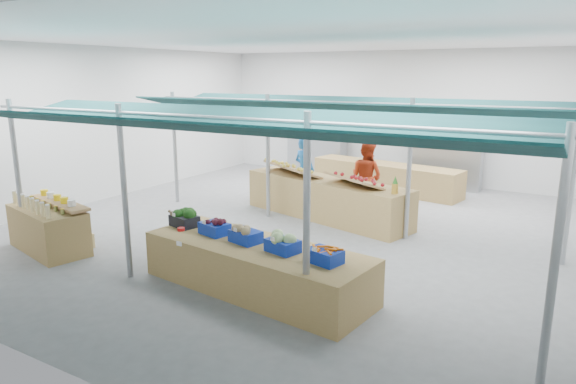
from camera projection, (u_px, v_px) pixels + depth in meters
The scene contains 23 objects.
floor at pixel (293, 227), 11.86m from camera, with size 13.00×13.00×0.00m, color slate.
hall at pixel (323, 108), 12.47m from camera, with size 13.00×13.00×13.00m.
pole_grid at pixel (282, 164), 9.61m from camera, with size 10.00×4.60×3.00m.
awnings at pixel (282, 112), 9.40m from camera, with size 9.50×7.08×0.30m.
back_shelving_left at pixel (317, 146), 17.91m from camera, with size 2.00×0.50×2.00m, color #B23F33.
back_shelving_right at pixel (447, 156), 15.69m from camera, with size 2.00×0.50×2.00m, color #B23F33.
bottle_shelf at pixel (50, 228), 10.24m from camera, with size 2.10×1.53×1.15m.
veg_counter at pixel (256, 267), 8.37m from camera, with size 3.96×1.32×0.77m, color olive.
fruit_counter at pixel (326, 199), 12.55m from camera, with size 4.50×1.07×0.96m, color olive.
far_counter at pixel (385, 177), 15.47m from camera, with size 4.65×0.93×0.84m, color olive.
crate_stack at pixel (333, 300), 7.42m from camera, with size 0.46×0.32×0.56m, color #0E2A9B.
vendor_left at pixel (304, 170), 13.97m from camera, with size 0.66×0.43×1.80m, color #1B63B4.
vendor_right at pixel (366, 177), 13.09m from camera, with size 0.87×0.68×1.80m, color #9E2D13.
crate_broccoli at pixel (184, 218), 9.26m from camera, with size 0.57×0.46×0.35m.
crate_beets at pixel (215, 227), 8.81m from camera, with size 0.57×0.46×0.29m.
crate_celeriac at pixel (246, 234), 8.39m from camera, with size 0.57×0.46×0.31m.
crate_cabbage at pixel (283, 242), 7.93m from camera, with size 0.57×0.46×0.35m.
crate_carrots at pixel (324, 255), 7.48m from camera, with size 0.57×0.46×0.29m.
sparrow at pixel (172, 213), 9.24m from camera, with size 0.12×0.09×0.11m.
pole_ribbon at pixel (181, 231), 8.00m from camera, with size 0.12×0.12×0.28m.
apple_heap_yellow at pixel (292, 168), 13.07m from camera, with size 2.00×1.56×0.27m.
apple_heap_red at pixel (353, 179), 11.70m from camera, with size 1.65×1.36×0.27m.
pineapple at pixel (395, 185), 10.92m from camera, with size 0.14×0.14×0.39m.
Camera 1 is at (5.65, -9.87, 3.47)m, focal length 32.00 mm.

